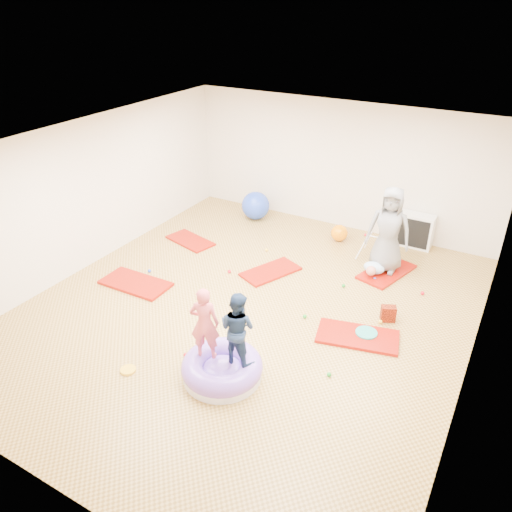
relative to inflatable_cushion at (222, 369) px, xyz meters
The scene contains 19 objects.
room 2.10m from the inflatable_cushion, 108.44° to the left, with size 7.01×8.01×2.81m.
gym_mat_front_left 3.02m from the inflatable_cushion, 155.06° to the left, with size 1.29×0.64×0.05m, color #A3110B.
gym_mat_mid_left 4.32m from the inflatable_cushion, 132.25° to the left, with size 1.07×0.53×0.04m, color #A3110B.
gym_mat_center_back 2.99m from the inflatable_cushion, 105.05° to the left, with size 1.13×0.56×0.05m, color #A3110B.
gym_mat_right 2.24m from the inflatable_cushion, 52.57° to the left, with size 1.25×0.63×0.05m, color #A3110B.
gym_mat_rear_right 4.14m from the inflatable_cushion, 73.65° to the left, with size 1.22×0.61×0.05m, color #A3110B.
inflatable_cushion is the anchor object (origin of this frame).
child_pink 0.78m from the inflatable_cushion, behind, with size 0.40×0.26×1.11m, color #DD545B.
child_navy 0.77m from the inflatable_cushion, 34.58° to the left, with size 0.53×0.41×1.09m, color navy.
adult_caregiver 4.22m from the inflatable_cushion, 74.79° to the left, with size 0.81×0.53×1.66m, color slate.
infant 3.85m from the inflatable_cushion, 75.41° to the left, with size 0.40×0.40×0.23m.
ball_pit_balls 2.31m from the inflatable_cushion, 88.27° to the left, with size 4.82×3.60×0.07m.
exercise_ball_blue 5.46m from the inflatable_cushion, 114.76° to the left, with size 0.65×0.65×0.65m, color blue.
exercise_ball_orange 4.84m from the inflatable_cushion, 91.71° to the left, with size 0.36×0.36×0.36m, color #FF8300.
infant_play_gym 4.52m from the inflatable_cushion, 80.21° to the left, with size 0.62×0.59×0.48m.
cube_shelf 5.54m from the inflatable_cushion, 76.23° to the left, with size 0.71×0.35×0.71m.
balance_disc 2.40m from the inflatable_cushion, 52.35° to the left, with size 0.34×0.34×0.08m, color teal.
backpack 2.96m from the inflatable_cushion, 56.49° to the left, with size 0.24×0.15×0.27m, color #BD2706.
yellow_toy 1.37m from the inflatable_cushion, 155.02° to the right, with size 0.22×0.22×0.03m, color yellow.
Camera 1 is at (3.60, -6.03, 4.85)m, focal length 35.00 mm.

